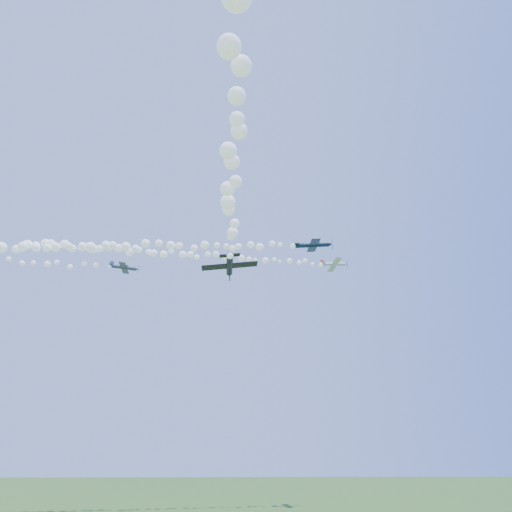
{
  "coord_description": "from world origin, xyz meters",
  "views": [
    {
      "loc": [
        3.38,
        -78.17,
        11.81
      ],
      "look_at": [
        5.77,
        -4.68,
        44.75
      ],
      "focal_mm": 30.0,
      "sensor_mm": 36.0,
      "label": 1
    }
  ],
  "objects_px": {
    "plane_white": "(334,264)",
    "plane_navy": "(313,245)",
    "plane_black": "(230,265)",
    "plane_grey": "(124,268)"
  },
  "relations": [
    {
      "from": "plane_white",
      "to": "plane_navy",
      "type": "height_order",
      "value": "plane_white"
    },
    {
      "from": "plane_black",
      "to": "plane_white",
      "type": "bearing_deg",
      "value": -32.98
    },
    {
      "from": "plane_navy",
      "to": "plane_grey",
      "type": "bearing_deg",
      "value": 176.27
    },
    {
      "from": "plane_black",
      "to": "plane_grey",
      "type": "bearing_deg",
      "value": 36.58
    },
    {
      "from": "plane_white",
      "to": "plane_grey",
      "type": "distance_m",
      "value": 47.28
    },
    {
      "from": "plane_grey",
      "to": "plane_black",
      "type": "xyz_separation_m",
      "value": [
        22.33,
        -27.88,
        -10.92
      ]
    },
    {
      "from": "plane_grey",
      "to": "plane_black",
      "type": "distance_m",
      "value": 37.35
    },
    {
      "from": "plane_white",
      "to": "plane_navy",
      "type": "bearing_deg",
      "value": -125.06
    },
    {
      "from": "plane_grey",
      "to": "plane_navy",
      "type": "bearing_deg",
      "value": -13.0
    },
    {
      "from": "plane_grey",
      "to": "plane_black",
      "type": "height_order",
      "value": "plane_grey"
    }
  ]
}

